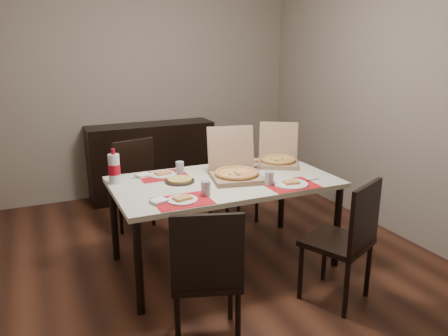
{
  "coord_description": "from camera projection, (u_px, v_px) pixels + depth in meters",
  "views": [
    {
      "loc": [
        -1.31,
        -3.27,
        1.84
      ],
      "look_at": [
        0.1,
        -0.15,
        0.85
      ],
      "focal_mm": 35.0,
      "sensor_mm": 36.0,
      "label": 1
    }
  ],
  "objects": [
    {
      "name": "setting_near_left",
      "position": [
        186.0,
        197.0,
        3.12
      ],
      "size": [
        0.46,
        0.3,
        0.11
      ],
      "color": "red",
      "rests_on": "dining_table"
    },
    {
      "name": "chair_near_right",
      "position": [
        347.0,
        237.0,
        3.09
      ],
      "size": [
        0.56,
        0.56,
        0.93
      ],
      "color": "black",
      "rests_on": "ground"
    },
    {
      "name": "setting_far_left",
      "position": [
        165.0,
        173.0,
        3.7
      ],
      "size": [
        0.46,
        0.3,
        0.11
      ],
      "color": "red",
      "rests_on": "dining_table"
    },
    {
      "name": "room_walls",
      "position": [
        186.0,
        55.0,
        3.79
      ],
      "size": [
        3.84,
        4.02,
        2.62
      ],
      "color": "gray",
      "rests_on": "ground"
    },
    {
      "name": "pizza_box_center",
      "position": [
        235.0,
        171.0,
        3.61
      ],
      "size": [
        0.48,
        0.52,
        0.41
      ],
      "color": "#87664D",
      "rests_on": "dining_table"
    },
    {
      "name": "chair_near_left",
      "position": [
        206.0,
        272.0,
        2.62
      ],
      "size": [
        0.53,
        0.53,
        0.93
      ],
      "color": "black",
      "rests_on": "ground"
    },
    {
      "name": "napkin_loose",
      "position": [
        224.0,
        181.0,
        3.52
      ],
      "size": [
        0.15,
        0.15,
        0.02
      ],
      "primitive_type": "cube",
      "rotation": [
        0.0,
        0.0,
        1.18
      ],
      "color": "white",
      "rests_on": "dining_table"
    },
    {
      "name": "chair_far_right",
      "position": [
        230.0,
        172.0,
        4.63
      ],
      "size": [
        0.46,
        0.46,
        0.93
      ],
      "color": "black",
      "rests_on": "ground"
    },
    {
      "name": "setting_far_right",
      "position": [
        250.0,
        162.0,
        4.03
      ],
      "size": [
        0.45,
        0.3,
        0.11
      ],
      "color": "red",
      "rests_on": "dining_table"
    },
    {
      "name": "dip_bowl",
      "position": [
        223.0,
        171.0,
        3.77
      ],
      "size": [
        0.12,
        0.12,
        0.03
      ],
      "primitive_type": "imported",
      "rotation": [
        0.0,
        0.0,
        -0.03
      ],
      "color": "white",
      "rests_on": "dining_table"
    },
    {
      "name": "soda_bottle",
      "position": [
        114.0,
        169.0,
        3.47
      ],
      "size": [
        0.09,
        0.09,
        0.28
      ],
      "color": "silver",
      "rests_on": "dining_table"
    },
    {
      "name": "pizza_box_right",
      "position": [
        278.0,
        158.0,
        4.04
      ],
      "size": [
        0.52,
        0.53,
        0.36
      ],
      "color": "#87664D",
      "rests_on": "dining_table"
    },
    {
      "name": "faina_plate",
      "position": [
        180.0,
        180.0,
        3.53
      ],
      "size": [
        0.24,
        0.24,
        0.03
      ],
      "color": "black",
      "rests_on": "dining_table"
    },
    {
      "name": "sideboard",
      "position": [
        152.0,
        160.0,
        5.33
      ],
      "size": [
        1.5,
        0.4,
        0.9
      ],
      "primitive_type": "cube",
      "color": "black",
      "rests_on": "ground"
    },
    {
      "name": "ground",
      "position": [
        207.0,
        257.0,
        3.9
      ],
      "size": [
        3.8,
        4.0,
        0.02
      ],
      "primitive_type": "cube",
      "color": "#452315",
      "rests_on": "ground"
    },
    {
      "name": "dining_table",
      "position": [
        224.0,
        187.0,
        3.61
      ],
      "size": [
        1.8,
        1.0,
        0.75
      ],
      "color": "beige",
      "rests_on": "ground"
    },
    {
      "name": "setting_near_right",
      "position": [
        285.0,
        183.0,
        3.45
      ],
      "size": [
        0.5,
        0.3,
        0.11
      ],
      "color": "red",
      "rests_on": "dining_table"
    },
    {
      "name": "chair_far_left",
      "position": [
        141.0,
        184.0,
        4.24
      ],
      "size": [
        0.5,
        0.5,
        0.93
      ],
      "color": "black",
      "rests_on": "ground"
    }
  ]
}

